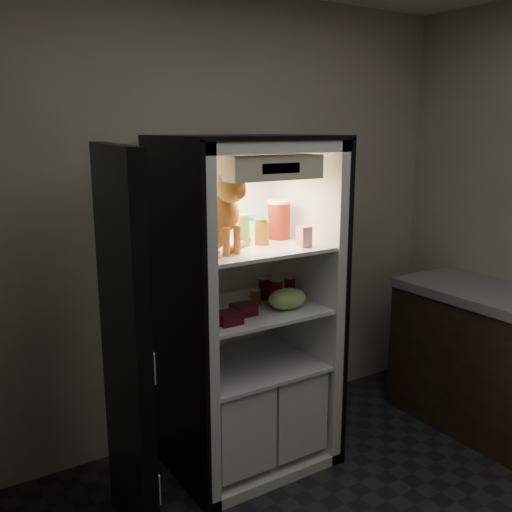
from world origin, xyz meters
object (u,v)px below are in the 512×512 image
(soda_can_a, at_px, (264,289))
(grape_bag, at_px, (287,299))
(tabby_cat, at_px, (216,219))
(soda_can_c, at_px, (276,291))
(refrigerator, at_px, (243,329))
(parmesan_shaker, at_px, (244,230))
(pepper_jar, at_px, (279,220))
(cream_carton, at_px, (304,237))
(condiment_jar, at_px, (256,296))
(mayo_tub, at_px, (255,228))
(berry_box_right, at_px, (244,309))
(salsa_jar, at_px, (262,232))
(soda_can_b, at_px, (290,287))
(berry_box_left, at_px, (228,318))

(soda_can_a, bearing_deg, grape_bag, -88.14)
(tabby_cat, height_order, soda_can_c, tabby_cat)
(refrigerator, relative_size, parmesan_shaker, 11.04)
(pepper_jar, bearing_deg, cream_carton, -94.04)
(parmesan_shaker, distance_m, condiment_jar, 0.41)
(mayo_tub, relative_size, soda_can_a, 1.07)
(refrigerator, height_order, berry_box_right, refrigerator)
(tabby_cat, bearing_deg, grape_bag, -26.28)
(refrigerator, bearing_deg, grape_bag, -50.71)
(tabby_cat, height_order, parmesan_shaker, tabby_cat)
(soda_can_c, bearing_deg, salsa_jar, -177.82)
(soda_can_b, distance_m, grape_bag, 0.23)
(parmesan_shaker, distance_m, pepper_jar, 0.29)
(cream_carton, height_order, soda_can_b, cream_carton)
(condiment_jar, bearing_deg, soda_can_c, -28.05)
(parmesan_shaker, distance_m, cream_carton, 0.32)
(salsa_jar, bearing_deg, condiment_jar, 93.47)
(mayo_tub, bearing_deg, refrigerator, -157.79)
(soda_can_a, relative_size, soda_can_c, 0.91)
(tabby_cat, bearing_deg, berry_box_left, -106.25)
(berry_box_left, bearing_deg, condiment_jar, 35.17)
(salsa_jar, distance_m, soda_can_b, 0.44)
(pepper_jar, bearing_deg, soda_can_b, -20.20)
(mayo_tub, xyz_separation_m, berry_box_left, (-0.34, -0.28, -0.39))
(soda_can_c, distance_m, berry_box_right, 0.28)
(tabby_cat, height_order, mayo_tub, tabby_cat)
(grape_bag, bearing_deg, soda_can_c, 86.47)
(mayo_tub, height_order, berry_box_right, mayo_tub)
(grape_bag, xyz_separation_m, berry_box_left, (-0.39, -0.04, -0.03))
(cream_carton, height_order, grape_bag, cream_carton)
(refrigerator, bearing_deg, pepper_jar, 0.95)
(tabby_cat, distance_m, condiment_jar, 0.56)
(berry_box_left, height_order, berry_box_right, berry_box_left)
(refrigerator, distance_m, soda_can_c, 0.29)
(tabby_cat, xyz_separation_m, salsa_jar, (0.29, 0.01, -0.09))
(salsa_jar, xyz_separation_m, berry_box_right, (-0.16, -0.08, -0.39))
(tabby_cat, relative_size, mayo_tub, 3.30)
(soda_can_c, bearing_deg, berry_box_left, -158.68)
(tabby_cat, height_order, salsa_jar, tabby_cat)
(soda_can_b, bearing_deg, berry_box_left, -158.10)
(tabby_cat, distance_m, grape_bag, 0.61)
(parmesan_shaker, height_order, cream_carton, parmesan_shaker)
(soda_can_a, distance_m, soda_can_c, 0.10)
(cream_carton, height_order, berry_box_right, cream_carton)
(mayo_tub, height_order, soda_can_c, mayo_tub)
(cream_carton, xyz_separation_m, berry_box_left, (-0.46, 0.02, -0.38))
(cream_carton, bearing_deg, berry_box_right, 163.49)
(salsa_jar, xyz_separation_m, berry_box_left, (-0.30, -0.15, -0.39))
(cream_carton, bearing_deg, condiment_jar, 124.84)
(soda_can_c, bearing_deg, cream_carton, -71.86)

